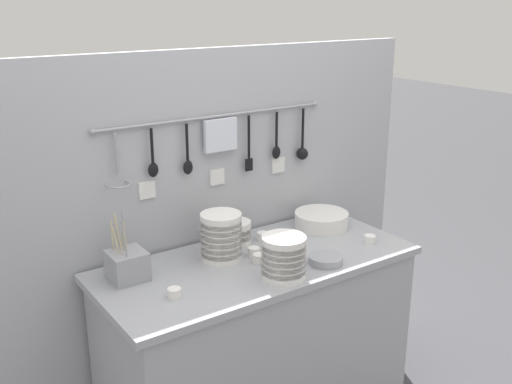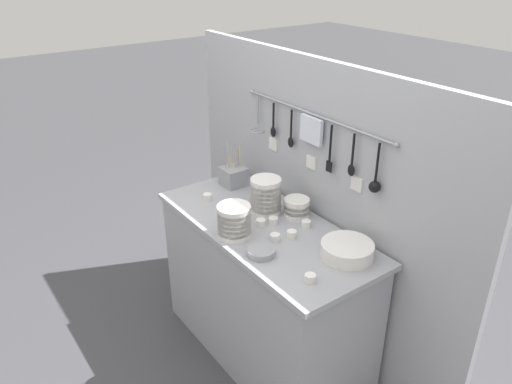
{
  "view_description": "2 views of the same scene",
  "coord_description": "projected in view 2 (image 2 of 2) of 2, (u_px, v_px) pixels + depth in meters",
  "views": [
    {
      "loc": [
        -1.27,
        -1.83,
        1.88
      ],
      "look_at": [
        0.0,
        0.01,
        1.15
      ],
      "focal_mm": 42.0,
      "sensor_mm": 36.0,
      "label": 1
    },
    {
      "loc": [
        1.8,
        -1.36,
        2.18
      ],
      "look_at": [
        -0.04,
        -0.03,
        1.05
      ],
      "focal_mm": 35.0,
      "sensor_mm": 36.0,
      "label": 2
    }
  ],
  "objects": [
    {
      "name": "bowl_stack_back_corner",
      "position": [
        234.0,
        221.0,
        2.48
      ],
      "size": [
        0.17,
        0.17,
        0.17
      ],
      "color": "white",
      "rests_on": "counter"
    },
    {
      "name": "cup_edge_near",
      "position": [
        306.0,
        224.0,
        2.58
      ],
      "size": [
        0.05,
        0.05,
        0.04
      ],
      "color": "white",
      "rests_on": "counter"
    },
    {
      "name": "cup_by_caddy",
      "position": [
        273.0,
        221.0,
        2.61
      ],
      "size": [
        0.05,
        0.05,
        0.04
      ],
      "color": "white",
      "rests_on": "counter"
    },
    {
      "name": "ground_plane",
      "position": [
        264.0,
        349.0,
        2.99
      ],
      "size": [
        20.0,
        20.0,
        0.0
      ],
      "primitive_type": "plane",
      "color": "#424247"
    },
    {
      "name": "bowl_stack_short_front",
      "position": [
        266.0,
        196.0,
        2.69
      ],
      "size": [
        0.17,
        0.17,
        0.2
      ],
      "color": "white",
      "rests_on": "counter"
    },
    {
      "name": "plate_stack",
      "position": [
        347.0,
        250.0,
        2.33
      ],
      "size": [
        0.25,
        0.25,
        0.07
      ],
      "color": "white",
      "rests_on": "counter"
    },
    {
      "name": "cup_back_right",
      "position": [
        292.0,
        234.0,
        2.49
      ],
      "size": [
        0.05,
        0.05,
        0.04
      ],
      "color": "white",
      "rests_on": "counter"
    },
    {
      "name": "steel_mixing_bowl",
      "position": [
        261.0,
        252.0,
        2.35
      ],
      "size": [
        0.14,
        0.14,
        0.03
      ],
      "color": "#93969E",
      "rests_on": "counter"
    },
    {
      "name": "cup_front_left",
      "position": [
        275.0,
        237.0,
        2.46
      ],
      "size": [
        0.05,
        0.05,
        0.04
      ],
      "color": "white",
      "rests_on": "counter"
    },
    {
      "name": "cup_beside_plates",
      "position": [
        207.0,
        197.0,
        2.86
      ],
      "size": [
        0.05,
        0.05,
        0.04
      ],
      "color": "white",
      "rests_on": "counter"
    },
    {
      "name": "cutlery_caddy",
      "position": [
        234.0,
        176.0,
        3.02
      ],
      "size": [
        0.13,
        0.13,
        0.27
      ],
      "color": "#93969E",
      "rests_on": "counter"
    },
    {
      "name": "back_wall",
      "position": [
        312.0,
        210.0,
        2.79
      ],
      "size": [
        2.12,
        0.11,
        1.69
      ],
      "color": "#A8AAB2",
      "rests_on": "ground"
    },
    {
      "name": "counter",
      "position": [
        264.0,
        291.0,
        2.8
      ],
      "size": [
        1.32,
        0.59,
        0.86
      ],
      "color": "#9EA0A8",
      "rests_on": "ground"
    },
    {
      "name": "cup_mid_row",
      "position": [
        310.0,
        278.0,
        2.16
      ],
      "size": [
        0.05,
        0.05,
        0.04
      ],
      "color": "white",
      "rests_on": "counter"
    },
    {
      "name": "bowl_stack_tall_left",
      "position": [
        297.0,
        208.0,
        2.67
      ],
      "size": [
        0.14,
        0.14,
        0.1
      ],
      "color": "white",
      "rests_on": "counter"
    },
    {
      "name": "cup_centre",
      "position": [
        261.0,
        223.0,
        2.59
      ],
      "size": [
        0.05,
        0.05,
        0.04
      ],
      "color": "white",
      "rests_on": "counter"
    }
  ]
}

